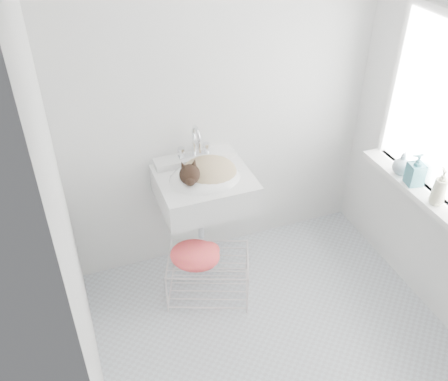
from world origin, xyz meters
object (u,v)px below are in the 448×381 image
object	(u,v)px
cat	(207,172)
bottle_a	(435,203)
bottle_b	(413,184)
sink	(204,176)
bottle_c	(400,173)
wire_rack	(209,276)

from	to	relation	value
cat	bottle_a	xyz separation A→B (m)	(1.21, -0.75, -0.04)
cat	bottle_b	bearing A→B (deg)	-24.13
bottle_b	bottle_a	bearing A→B (deg)	-90.00
sink	bottle_a	size ratio (longest dim) A/B	3.10
sink	bottle_b	bearing A→B (deg)	-24.40
sink	bottle_c	size ratio (longest dim) A/B	4.08
bottle_a	cat	bearing A→B (deg)	148.02
sink	bottle_b	distance (m)	1.34
sink	bottle_b	size ratio (longest dim) A/B	2.82
cat	bottle_a	bearing A→B (deg)	-32.11
wire_rack	cat	bearing A→B (deg)	70.43
sink	wire_rack	size ratio (longest dim) A/B	1.14
sink	wire_rack	world-z (taller)	sink
wire_rack	bottle_b	bearing A→B (deg)	-14.94
sink	bottle_a	bearing A→B (deg)	-32.25
bottle_a	bottle_c	world-z (taller)	bottle_a
cat	wire_rack	bearing A→B (deg)	-109.71
wire_rack	bottle_c	xyz separation A→B (m)	(1.28, -0.21, 0.70)
sink	cat	xyz separation A→B (m)	(0.01, -0.02, 0.04)
wire_rack	bottle_b	xyz separation A→B (m)	(1.28, -0.34, 0.70)
bottle_b	bottle_c	xyz separation A→B (m)	(0.00, 0.13, 0.00)
bottle_b	cat	bearing A→B (deg)	156.01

